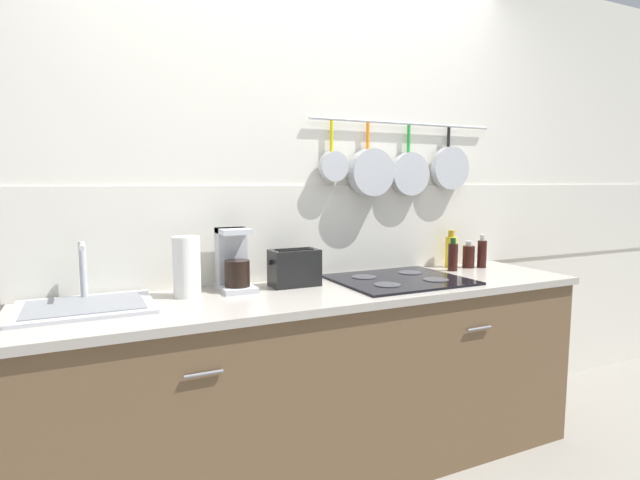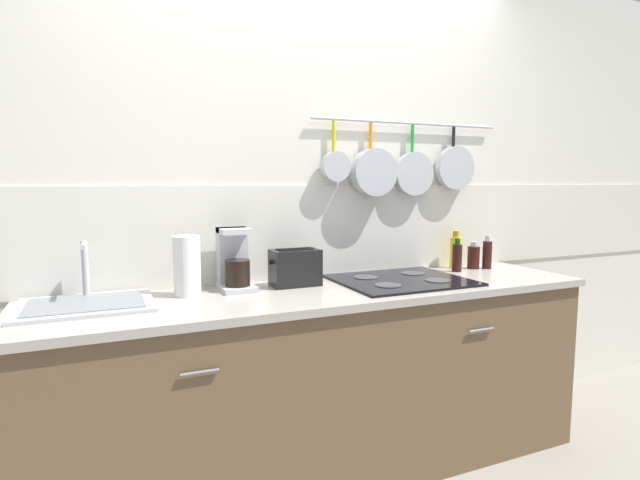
{
  "view_description": "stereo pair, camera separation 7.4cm",
  "coord_description": "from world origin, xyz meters",
  "px_view_note": "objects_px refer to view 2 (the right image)",
  "views": [
    {
      "loc": [
        -1.01,
        -2.03,
        1.38
      ],
      "look_at": [
        -0.04,
        0.0,
        1.12
      ],
      "focal_mm": 28.0,
      "sensor_mm": 36.0,
      "label": 1
    },
    {
      "loc": [
        -0.94,
        -2.06,
        1.38
      ],
      "look_at": [
        -0.04,
        0.0,
        1.12
      ],
      "focal_mm": 28.0,
      "sensor_mm": 36.0,
      "label": 2
    }
  ],
  "objects_px": {
    "bottle_sesame_oil": "(487,254)",
    "bottle_dish_soap": "(456,251)",
    "coffee_maker": "(234,263)",
    "bottle_olive_oil": "(473,257)",
    "paper_towel_roll": "(187,266)",
    "toaster": "(295,267)",
    "bottle_vinegar": "(457,257)"
  },
  "relations": [
    {
      "from": "bottle_dish_soap",
      "to": "bottle_sesame_oil",
      "type": "xyz_separation_m",
      "value": [
        0.15,
        -0.09,
        -0.01
      ]
    },
    {
      "from": "paper_towel_roll",
      "to": "toaster",
      "type": "distance_m",
      "value": 0.51
    },
    {
      "from": "bottle_vinegar",
      "to": "bottle_dish_soap",
      "type": "height_order",
      "value": "bottle_dish_soap"
    },
    {
      "from": "bottle_olive_oil",
      "to": "bottle_sesame_oil",
      "type": "height_order",
      "value": "bottle_sesame_oil"
    },
    {
      "from": "coffee_maker",
      "to": "bottle_olive_oil",
      "type": "relative_size",
      "value": 1.83
    },
    {
      "from": "bottle_dish_soap",
      "to": "bottle_olive_oil",
      "type": "xyz_separation_m",
      "value": [
        0.08,
        -0.06,
        -0.03
      ]
    },
    {
      "from": "bottle_vinegar",
      "to": "bottle_dish_soap",
      "type": "xyz_separation_m",
      "value": [
        0.07,
        0.1,
        0.01
      ]
    },
    {
      "from": "bottle_vinegar",
      "to": "bottle_dish_soap",
      "type": "relative_size",
      "value": 0.86
    },
    {
      "from": "paper_towel_roll",
      "to": "bottle_vinegar",
      "type": "distance_m",
      "value": 1.46
    },
    {
      "from": "coffee_maker",
      "to": "toaster",
      "type": "height_order",
      "value": "coffee_maker"
    },
    {
      "from": "toaster",
      "to": "bottle_olive_oil",
      "type": "distance_m",
      "value": 1.11
    },
    {
      "from": "paper_towel_roll",
      "to": "toaster",
      "type": "relative_size",
      "value": 1.06
    },
    {
      "from": "coffee_maker",
      "to": "bottle_dish_soap",
      "type": "height_order",
      "value": "coffee_maker"
    },
    {
      "from": "bottle_vinegar",
      "to": "bottle_olive_oil",
      "type": "xyz_separation_m",
      "value": [
        0.15,
        0.04,
        -0.01
      ]
    },
    {
      "from": "toaster",
      "to": "bottle_dish_soap",
      "type": "distance_m",
      "value": 1.03
    },
    {
      "from": "bottle_vinegar",
      "to": "bottle_olive_oil",
      "type": "distance_m",
      "value": 0.16
    },
    {
      "from": "paper_towel_roll",
      "to": "bottle_olive_oil",
      "type": "relative_size",
      "value": 1.69
    },
    {
      "from": "coffee_maker",
      "to": "bottle_vinegar",
      "type": "height_order",
      "value": "coffee_maker"
    },
    {
      "from": "bottle_vinegar",
      "to": "bottle_olive_oil",
      "type": "height_order",
      "value": "bottle_vinegar"
    },
    {
      "from": "toaster",
      "to": "coffee_maker",
      "type": "bearing_deg",
      "value": 169.45
    },
    {
      "from": "coffee_maker",
      "to": "bottle_dish_soap",
      "type": "distance_m",
      "value": 1.31
    },
    {
      "from": "coffee_maker",
      "to": "bottle_olive_oil",
      "type": "bearing_deg",
      "value": -0.69
    },
    {
      "from": "coffee_maker",
      "to": "bottle_dish_soap",
      "type": "relative_size",
      "value": 1.32
    },
    {
      "from": "bottle_sesame_oil",
      "to": "paper_towel_roll",
      "type": "bearing_deg",
      "value": -179.47
    },
    {
      "from": "coffee_maker",
      "to": "bottle_sesame_oil",
      "type": "distance_m",
      "value": 1.46
    },
    {
      "from": "bottle_dish_soap",
      "to": "bottle_olive_oil",
      "type": "distance_m",
      "value": 0.1
    },
    {
      "from": "toaster",
      "to": "bottle_olive_oil",
      "type": "xyz_separation_m",
      "value": [
        1.11,
        0.04,
        -0.02
      ]
    },
    {
      "from": "paper_towel_roll",
      "to": "toaster",
      "type": "height_order",
      "value": "paper_towel_roll"
    },
    {
      "from": "bottle_sesame_oil",
      "to": "bottle_dish_soap",
      "type": "bearing_deg",
      "value": 148.83
    },
    {
      "from": "paper_towel_roll",
      "to": "bottle_dish_soap",
      "type": "relative_size",
      "value": 1.22
    },
    {
      "from": "bottle_olive_oil",
      "to": "bottle_sesame_oil",
      "type": "distance_m",
      "value": 0.08
    },
    {
      "from": "bottle_dish_soap",
      "to": "bottle_olive_oil",
      "type": "relative_size",
      "value": 1.39
    }
  ]
}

